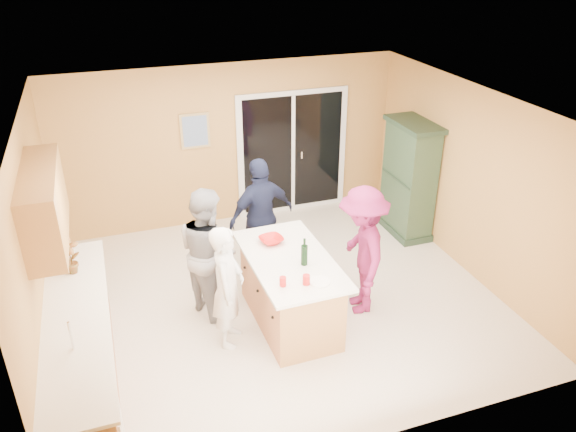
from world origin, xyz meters
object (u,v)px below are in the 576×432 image
object	(u,v)px
woman_magenta	(362,251)
woman_grey	(208,251)
green_hutch	(409,180)
woman_white	(228,287)
woman_navy	(262,216)
kitchen_island	(290,292)

from	to	relation	value
woman_magenta	woman_grey	bearing A→B (deg)	-95.62
woman_magenta	green_hutch	bearing A→B (deg)	148.99
green_hutch	woman_white	world-z (taller)	green_hutch
green_hutch	woman_navy	bearing A→B (deg)	-172.34
kitchen_island	woman_magenta	bearing A→B (deg)	-2.07
kitchen_island	green_hutch	xyz separation A→B (m)	(2.53, 1.62, 0.47)
green_hutch	woman_grey	world-z (taller)	green_hutch
green_hutch	woman_white	size ratio (longest dim) A/B	1.21
woman_white	green_hutch	bearing A→B (deg)	-38.50
green_hutch	woman_navy	world-z (taller)	green_hutch
woman_grey	kitchen_island	bearing A→B (deg)	-145.73
kitchen_island	woman_grey	world-z (taller)	woman_grey
woman_navy	woman_magenta	world-z (taller)	woman_navy
green_hutch	woman_navy	distance (m)	2.51
green_hutch	woman_white	distance (m)	3.74
woman_grey	woman_navy	bearing A→B (deg)	-73.46
woman_navy	woman_magenta	xyz separation A→B (m)	(0.90, -1.30, -0.00)
green_hutch	woman_navy	xyz separation A→B (m)	(-2.49, -0.34, -0.05)
woman_navy	woman_white	bearing A→B (deg)	45.08
woman_grey	woman_navy	world-z (taller)	woman_navy
green_hutch	woman_magenta	xyz separation A→B (m)	(-1.59, -1.64, -0.05)
kitchen_island	woman_navy	size ratio (longest dim) A/B	1.04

